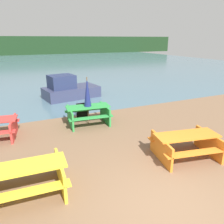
% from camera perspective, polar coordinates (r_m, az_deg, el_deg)
% --- Properties ---
extents(ground_plane, '(60.00, 60.00, 0.00)m').
position_cam_1_polar(ground_plane, '(5.22, 14.85, -23.47)').
color(ground_plane, brown).
extents(water, '(60.00, 50.00, 0.00)m').
position_cam_1_polar(water, '(34.84, -20.59, 11.76)').
color(water, slate).
rests_on(water, ground_plane).
extents(far_treeline, '(80.00, 1.60, 4.00)m').
position_cam_1_polar(far_treeline, '(54.65, -22.74, 15.70)').
color(far_treeline, '#193319').
rests_on(far_treeline, water).
extents(picnic_table_orange, '(2.12, 1.72, 0.74)m').
position_cam_1_polar(picnic_table_orange, '(7.02, 18.72, -7.71)').
color(picnic_table_orange, orange).
rests_on(picnic_table_orange, ground_plane).
extents(picnic_table_yellow, '(1.91, 1.48, 0.74)m').
position_cam_1_polar(picnic_table_yellow, '(5.56, -21.59, -15.46)').
color(picnic_table_yellow, yellow).
rests_on(picnic_table_yellow, ground_plane).
extents(picnic_table_green, '(1.91, 1.54, 0.78)m').
position_cam_1_polar(picnic_table_green, '(9.25, -6.27, -0.28)').
color(picnic_table_green, green).
rests_on(picnic_table_green, ground_plane).
extents(umbrella_navy, '(0.30, 0.30, 2.00)m').
position_cam_1_polar(umbrella_navy, '(9.00, -6.47, 5.20)').
color(umbrella_navy, brown).
rests_on(umbrella_navy, ground_plane).
extents(boat, '(3.46, 2.23, 1.42)m').
position_cam_1_polar(boat, '(13.61, -11.20, 5.80)').
color(boat, '#333856').
rests_on(boat, water).
extents(signboard, '(0.55, 0.08, 0.75)m').
position_cam_1_polar(signboard, '(9.85, -7.67, 0.24)').
color(signboard, black).
rests_on(signboard, ground_plane).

